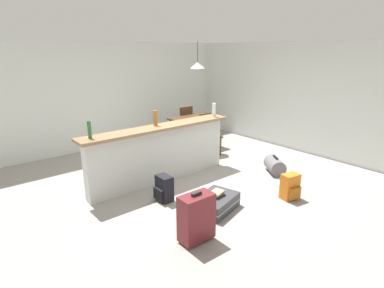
% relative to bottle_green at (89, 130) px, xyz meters
% --- Properties ---
extents(ground_plane, '(13.00, 13.00, 0.05)m').
position_rel_bottle_green_xyz_m(ground_plane, '(1.77, -0.40, -1.19)').
color(ground_plane, gray).
extents(wall_back, '(6.60, 0.10, 2.50)m').
position_rel_bottle_green_xyz_m(wall_back, '(1.77, 2.65, 0.08)').
color(wall_back, silver).
rests_on(wall_back, ground_plane).
extents(wall_right, '(0.10, 6.00, 2.50)m').
position_rel_bottle_green_xyz_m(wall_right, '(4.82, -0.10, 0.08)').
color(wall_right, silver).
rests_on(wall_right, ground_plane).
extents(partition_half_wall, '(2.80, 0.20, 0.98)m').
position_rel_bottle_green_xyz_m(partition_half_wall, '(1.26, -0.02, -0.68)').
color(partition_half_wall, silver).
rests_on(partition_half_wall, ground_plane).
extents(bar_countertop, '(2.96, 0.40, 0.05)m').
position_rel_bottle_green_xyz_m(bar_countertop, '(1.26, -0.02, -0.16)').
color(bar_countertop, '#93704C').
rests_on(bar_countertop, partition_half_wall).
extents(bottle_green, '(0.06, 0.06, 0.27)m').
position_rel_bottle_green_xyz_m(bottle_green, '(0.00, 0.00, 0.00)').
color(bottle_green, '#2D6B38').
rests_on(bottle_green, bar_countertop).
extents(bottle_amber, '(0.07, 0.07, 0.27)m').
position_rel_bottle_green_xyz_m(bottle_amber, '(1.22, 0.06, -0.00)').
color(bottle_amber, '#9E661E').
rests_on(bottle_amber, bar_countertop).
extents(bottle_white, '(0.07, 0.07, 0.27)m').
position_rel_bottle_green_xyz_m(bottle_white, '(2.54, -0.05, -0.00)').
color(bottle_white, silver).
rests_on(bottle_white, bar_countertop).
extents(dining_table, '(1.10, 0.80, 0.74)m').
position_rel_bottle_green_xyz_m(dining_table, '(3.08, 1.16, -0.52)').
color(dining_table, '#4C331E').
rests_on(dining_table, ground_plane).
extents(dining_chair_near_partition, '(0.48, 0.48, 0.93)m').
position_rel_bottle_green_xyz_m(dining_chair_near_partition, '(2.99, 0.56, -0.65)').
color(dining_chair_near_partition, '#4C331E').
rests_on(dining_chair_near_partition, ground_plane).
extents(dining_chair_far_side, '(0.40, 0.40, 0.93)m').
position_rel_bottle_green_xyz_m(dining_chair_far_side, '(3.18, 1.73, -0.65)').
color(dining_chair_far_side, '#4C331E').
rests_on(dining_chair_far_side, ground_plane).
extents(pendant_lamp, '(0.34, 0.34, 0.64)m').
position_rel_bottle_green_xyz_m(pendant_lamp, '(3.10, 1.11, 0.81)').
color(pendant_lamp, black).
extents(suitcase_flat_charcoal, '(0.88, 0.66, 0.22)m').
position_rel_bottle_green_xyz_m(suitcase_flat_charcoal, '(1.26, -1.45, -1.06)').
color(suitcase_flat_charcoal, '#38383D').
rests_on(suitcase_flat_charcoal, ground_plane).
extents(backpack_orange, '(0.31, 0.28, 0.42)m').
position_rel_bottle_green_xyz_m(backpack_orange, '(2.43, -1.96, -0.97)').
color(backpack_orange, orange).
rests_on(backpack_orange, ground_plane).
extents(suitcase_upright_maroon, '(0.45, 0.25, 0.67)m').
position_rel_bottle_green_xyz_m(suitcase_upright_maroon, '(0.52, -1.87, -0.84)').
color(suitcase_upright_maroon, maroon).
rests_on(suitcase_upright_maroon, ground_plane).
extents(duffel_bag_grey, '(0.52, 0.57, 0.34)m').
position_rel_bottle_green_xyz_m(duffel_bag_grey, '(3.17, -1.14, -1.02)').
color(duffel_bag_grey, slate).
rests_on(duffel_bag_grey, ground_plane).
extents(backpack_black, '(0.25, 0.28, 0.42)m').
position_rel_bottle_green_xyz_m(backpack_black, '(0.83, -0.71, -0.97)').
color(backpack_black, black).
rests_on(backpack_black, ground_plane).
extents(book_stack, '(0.26, 0.21, 0.07)m').
position_rel_bottle_green_xyz_m(book_stack, '(1.27, -1.45, -0.91)').
color(book_stack, black).
rests_on(book_stack, suitcase_flat_charcoal).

